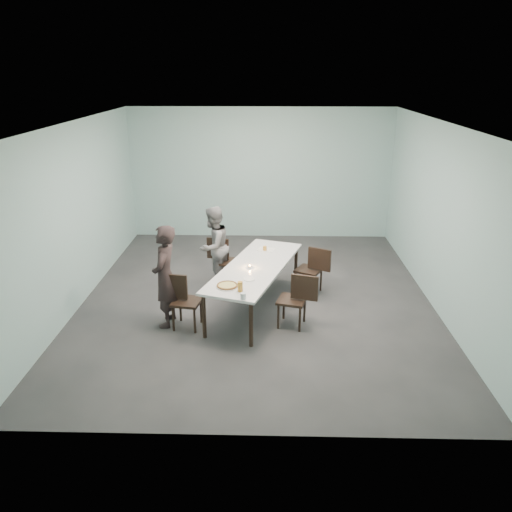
{
  "coord_description": "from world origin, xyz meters",
  "views": [
    {
      "loc": [
        0.19,
        -7.94,
        3.8
      ],
      "look_at": [
        0.0,
        -0.54,
        1.0
      ],
      "focal_mm": 35.0,
      "sensor_mm": 36.0,
      "label": 1
    }
  ],
  "objects_px": {
    "chair_near_left": "(181,297)",
    "side_plate": "(249,279)",
    "pizza": "(227,286)",
    "diner_far": "(213,246)",
    "table": "(255,269)",
    "water_tumbler": "(243,296)",
    "amber_tumbler": "(265,248)",
    "chair_far_left": "(224,258)",
    "tealight": "(250,267)",
    "chair_far_right": "(313,267)",
    "chair_near_right": "(297,297)",
    "beer_glass": "(240,287)",
    "diner_near": "(165,276)"
  },
  "relations": [
    {
      "from": "diner_near",
      "to": "pizza",
      "type": "relative_size",
      "value": 4.76
    },
    {
      "from": "chair_far_right",
      "to": "beer_glass",
      "type": "xyz_separation_m",
      "value": [
        -1.2,
        -1.59,
        0.32
      ]
    },
    {
      "from": "pizza",
      "to": "water_tumbler",
      "type": "bearing_deg",
      "value": -58.02
    },
    {
      "from": "table",
      "to": "chair_near_left",
      "type": "xyz_separation_m",
      "value": [
        -1.12,
        -0.7,
        -0.19
      ]
    },
    {
      "from": "amber_tumbler",
      "to": "water_tumbler",
      "type": "bearing_deg",
      "value": -98.09
    },
    {
      "from": "chair_far_right",
      "to": "amber_tumbler",
      "type": "relative_size",
      "value": 10.88
    },
    {
      "from": "pizza",
      "to": "side_plate",
      "type": "distance_m",
      "value": 0.42
    },
    {
      "from": "diner_near",
      "to": "diner_far",
      "type": "bearing_deg",
      "value": 164.03
    },
    {
      "from": "chair_far_left",
      "to": "pizza",
      "type": "xyz_separation_m",
      "value": [
        0.22,
        -1.86,
        0.27
      ]
    },
    {
      "from": "pizza",
      "to": "beer_glass",
      "type": "xyz_separation_m",
      "value": [
        0.2,
        -0.16,
        0.06
      ]
    },
    {
      "from": "table",
      "to": "water_tumbler",
      "type": "xyz_separation_m",
      "value": [
        -0.13,
        -1.26,
        0.1
      ]
    },
    {
      "from": "side_plate",
      "to": "water_tumbler",
      "type": "distance_m",
      "value": 0.7
    },
    {
      "from": "table",
      "to": "beer_glass",
      "type": "bearing_deg",
      "value": -100.77
    },
    {
      "from": "diner_far",
      "to": "chair_near_right",
      "type": "bearing_deg",
      "value": 70.58
    },
    {
      "from": "diner_far",
      "to": "pizza",
      "type": "bearing_deg",
      "value": 40.72
    },
    {
      "from": "chair_near_left",
      "to": "amber_tumbler",
      "type": "height_order",
      "value": "chair_near_left"
    },
    {
      "from": "chair_near_right",
      "to": "chair_far_right",
      "type": "distance_m",
      "value": 1.28
    },
    {
      "from": "chair_far_right",
      "to": "tealight",
      "type": "xyz_separation_m",
      "value": [
        -1.1,
        -0.69,
        0.27
      ]
    },
    {
      "from": "diner_far",
      "to": "pizza",
      "type": "distance_m",
      "value": 1.85
    },
    {
      "from": "table",
      "to": "side_plate",
      "type": "distance_m",
      "value": 0.57
    },
    {
      "from": "beer_glass",
      "to": "chair_near_right",
      "type": "bearing_deg",
      "value": 23.05
    },
    {
      "from": "chair_near_right",
      "to": "side_plate",
      "type": "bearing_deg",
      "value": 10.12
    },
    {
      "from": "chair_far_left",
      "to": "chair_near_left",
      "type": "bearing_deg",
      "value": -92.58
    },
    {
      "from": "diner_far",
      "to": "amber_tumbler",
      "type": "xyz_separation_m",
      "value": [
        0.94,
        -0.22,
        0.05
      ]
    },
    {
      "from": "water_tumbler",
      "to": "tealight",
      "type": "relative_size",
      "value": 1.61
    },
    {
      "from": "chair_far_right",
      "to": "diner_far",
      "type": "height_order",
      "value": "diner_far"
    },
    {
      "from": "water_tumbler",
      "to": "tealight",
      "type": "distance_m",
      "value": 1.16
    },
    {
      "from": "chair_far_right",
      "to": "chair_near_left",
      "type": "bearing_deg",
      "value": 59.32
    },
    {
      "from": "chair_near_right",
      "to": "side_plate",
      "type": "distance_m",
      "value": 0.79
    },
    {
      "from": "tealight",
      "to": "table",
      "type": "bearing_deg",
      "value": 48.48
    },
    {
      "from": "chair_near_left",
      "to": "tealight",
      "type": "xyz_separation_m",
      "value": [
        1.03,
        0.6,
        0.27
      ]
    },
    {
      "from": "beer_glass",
      "to": "tealight",
      "type": "bearing_deg",
      "value": 83.43
    },
    {
      "from": "diner_near",
      "to": "chair_near_right",
      "type": "bearing_deg",
      "value": 93.4
    },
    {
      "from": "pizza",
      "to": "side_plate",
      "type": "relative_size",
      "value": 1.89
    },
    {
      "from": "table",
      "to": "tealight",
      "type": "xyz_separation_m",
      "value": [
        -0.09,
        -0.1,
        0.08
      ]
    },
    {
      "from": "diner_near",
      "to": "amber_tumbler",
      "type": "distance_m",
      "value": 2.03
    },
    {
      "from": "table",
      "to": "pizza",
      "type": "distance_m",
      "value": 0.94
    },
    {
      "from": "chair_far_right",
      "to": "tealight",
      "type": "relative_size",
      "value": 15.54
    },
    {
      "from": "beer_glass",
      "to": "diner_far",
      "type": "bearing_deg",
      "value": 107.05
    },
    {
      "from": "chair_far_left",
      "to": "amber_tumbler",
      "type": "bearing_deg",
      "value": -5.9
    },
    {
      "from": "water_tumbler",
      "to": "amber_tumbler",
      "type": "xyz_separation_m",
      "value": [
        0.28,
        2.0,
        -0.01
      ]
    },
    {
      "from": "chair_far_right",
      "to": "tealight",
      "type": "distance_m",
      "value": 1.32
    },
    {
      "from": "chair_near_right",
      "to": "side_plate",
      "type": "xyz_separation_m",
      "value": [
        -0.74,
        0.07,
        0.25
      ]
    },
    {
      "from": "chair_far_left",
      "to": "tealight",
      "type": "distance_m",
      "value": 1.26
    },
    {
      "from": "chair_near_left",
      "to": "side_plate",
      "type": "distance_m",
      "value": 1.08
    },
    {
      "from": "chair_near_left",
      "to": "chair_near_right",
      "type": "relative_size",
      "value": 1.0
    },
    {
      "from": "diner_near",
      "to": "chair_far_left",
      "type": "bearing_deg",
      "value": 159.25
    },
    {
      "from": "table",
      "to": "pizza",
      "type": "xyz_separation_m",
      "value": [
        -0.39,
        -0.85,
        0.08
      ]
    },
    {
      "from": "chair_near_left",
      "to": "chair_far_left",
      "type": "height_order",
      "value": "same"
    },
    {
      "from": "beer_glass",
      "to": "amber_tumbler",
      "type": "distance_m",
      "value": 1.77
    }
  ]
}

